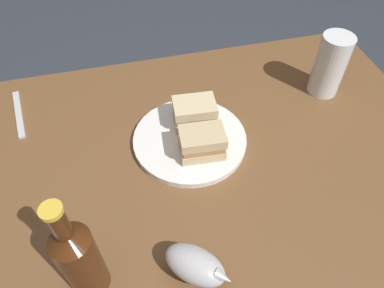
{
  "coord_description": "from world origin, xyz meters",
  "views": [
    {
      "loc": [
        -0.13,
        -0.49,
        1.42
      ],
      "look_at": [
        0.0,
        0.03,
        0.79
      ],
      "focal_mm": 33.33,
      "sensor_mm": 36.0,
      "label": 1
    }
  ],
  "objects_px": {
    "sandwich_half_left": "(202,143)",
    "gravy_boat": "(196,265)",
    "plate": "(190,140)",
    "pint_glass": "(329,69)",
    "sandwich_half_right": "(194,113)",
    "cider_bottle": "(79,258)",
    "fork": "(19,114)"
  },
  "relations": [
    {
      "from": "sandwich_half_left",
      "to": "pint_glass",
      "type": "bearing_deg",
      "value": 20.96
    },
    {
      "from": "sandwich_half_right",
      "to": "cider_bottle",
      "type": "bearing_deg",
      "value": -129.76
    },
    {
      "from": "cider_bottle",
      "to": "fork",
      "type": "height_order",
      "value": "cider_bottle"
    },
    {
      "from": "cider_bottle",
      "to": "fork",
      "type": "distance_m",
      "value": 0.52
    },
    {
      "from": "sandwich_half_left",
      "to": "fork",
      "type": "relative_size",
      "value": 0.59
    },
    {
      "from": "fork",
      "to": "plate",
      "type": "bearing_deg",
      "value": 55.43
    },
    {
      "from": "sandwich_half_right",
      "to": "gravy_boat",
      "type": "xyz_separation_m",
      "value": [
        -0.09,
        -0.37,
        -0.01
      ]
    },
    {
      "from": "sandwich_half_left",
      "to": "gravy_boat",
      "type": "height_order",
      "value": "sandwich_half_left"
    },
    {
      "from": "cider_bottle",
      "to": "sandwich_half_right",
      "type": "bearing_deg",
      "value": 50.24
    },
    {
      "from": "pint_glass",
      "to": "sandwich_half_left",
      "type": "bearing_deg",
      "value": -159.04
    },
    {
      "from": "sandwich_half_left",
      "to": "fork",
      "type": "bearing_deg",
      "value": 149.65
    },
    {
      "from": "sandwich_half_right",
      "to": "fork",
      "type": "xyz_separation_m",
      "value": [
        -0.43,
        0.15,
        -0.04
      ]
    },
    {
      "from": "gravy_boat",
      "to": "cider_bottle",
      "type": "distance_m",
      "value": 0.2
    },
    {
      "from": "pint_glass",
      "to": "sandwich_half_right",
      "type": "bearing_deg",
      "value": -172.49
    },
    {
      "from": "gravy_boat",
      "to": "pint_glass",
      "type": "bearing_deg",
      "value": 41.45
    },
    {
      "from": "pint_glass",
      "to": "fork",
      "type": "height_order",
      "value": "pint_glass"
    },
    {
      "from": "plate",
      "to": "pint_glass",
      "type": "xyz_separation_m",
      "value": [
        0.4,
        0.1,
        0.07
      ]
    },
    {
      "from": "pint_glass",
      "to": "cider_bottle",
      "type": "relative_size",
      "value": 0.65
    },
    {
      "from": "sandwich_half_left",
      "to": "cider_bottle",
      "type": "distance_m",
      "value": 0.36
    },
    {
      "from": "plate",
      "to": "gravy_boat",
      "type": "height_order",
      "value": "gravy_boat"
    },
    {
      "from": "cider_bottle",
      "to": "fork",
      "type": "xyz_separation_m",
      "value": [
        -0.16,
        0.48,
        -0.1
      ]
    },
    {
      "from": "pint_glass",
      "to": "cider_bottle",
      "type": "xyz_separation_m",
      "value": [
        -0.66,
        -0.38,
        0.03
      ]
    },
    {
      "from": "fork",
      "to": "gravy_boat",
      "type": "bearing_deg",
      "value": 24.89
    },
    {
      "from": "plate",
      "to": "sandwich_half_right",
      "type": "relative_size",
      "value": 2.55
    },
    {
      "from": "plate",
      "to": "sandwich_half_left",
      "type": "bearing_deg",
      "value": -72.32
    },
    {
      "from": "plate",
      "to": "cider_bottle",
      "type": "distance_m",
      "value": 0.39
    },
    {
      "from": "sandwich_half_right",
      "to": "fork",
      "type": "distance_m",
      "value": 0.46
    },
    {
      "from": "pint_glass",
      "to": "gravy_boat",
      "type": "bearing_deg",
      "value": -138.55
    },
    {
      "from": "pint_glass",
      "to": "gravy_boat",
      "type": "height_order",
      "value": "pint_glass"
    },
    {
      "from": "pint_glass",
      "to": "plate",
      "type": "bearing_deg",
      "value": -166.39
    },
    {
      "from": "sandwich_half_right",
      "to": "cider_bottle",
      "type": "relative_size",
      "value": 0.41
    },
    {
      "from": "gravy_boat",
      "to": "fork",
      "type": "bearing_deg",
      "value": 123.57
    }
  ]
}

